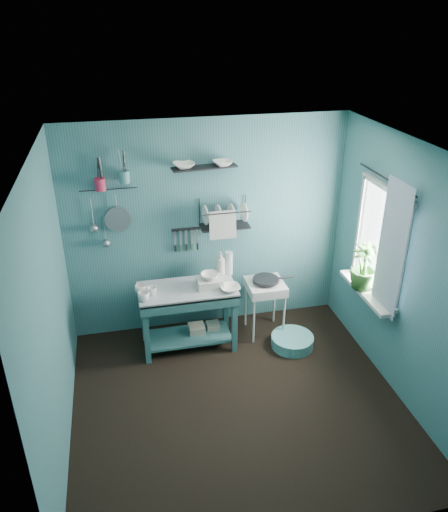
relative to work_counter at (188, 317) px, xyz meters
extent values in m
plane|color=black|center=(0.32, -1.03, -0.38)|extent=(3.20, 3.20, 0.00)
plane|color=silver|center=(0.32, -1.03, 2.12)|extent=(3.20, 3.20, 0.00)
plane|color=#336469|center=(0.32, 0.47, 0.87)|extent=(3.20, 0.00, 3.20)
plane|color=#336469|center=(0.32, -2.53, 0.87)|extent=(3.20, 0.00, 3.20)
plane|color=#336469|center=(-1.28, -1.03, 0.87)|extent=(0.00, 3.00, 3.00)
plane|color=#336469|center=(1.92, -1.03, 0.87)|extent=(0.00, 3.00, 3.00)
cube|color=#2E6061|center=(0.00, 0.00, 0.00)|extent=(1.12, 0.64, 0.76)
imported|color=white|center=(-0.48, -0.16, 0.43)|extent=(0.12, 0.12, 0.10)
imported|color=white|center=(-0.38, -0.06, 0.43)|extent=(0.14, 0.14, 0.09)
imported|color=white|center=(-0.50, 0.00, 0.43)|extent=(0.17, 0.17, 0.10)
cube|color=beige|center=(0.25, -0.02, 0.43)|extent=(0.28, 0.22, 0.10)
imported|color=white|center=(0.25, -0.02, 0.51)|extent=(0.20, 0.19, 0.06)
imported|color=beige|center=(0.42, 0.20, 0.53)|extent=(0.11, 0.12, 0.30)
cylinder|color=silver|center=(0.52, 0.22, 0.52)|extent=(0.09, 0.09, 0.28)
imported|color=white|center=(0.45, -0.15, 0.41)|extent=(0.22, 0.22, 0.05)
cube|color=silver|center=(0.92, 0.07, -0.04)|extent=(0.48, 0.48, 0.68)
cylinder|color=black|center=(0.92, 0.07, 0.33)|extent=(0.30, 0.30, 0.03)
cube|color=black|center=(0.07, 0.44, 0.89)|extent=(0.32, 0.02, 0.03)
cube|color=black|center=(0.50, 0.34, 1.08)|extent=(0.56, 0.26, 0.32)
cube|color=black|center=(0.28, 0.37, 1.61)|extent=(0.71, 0.24, 0.02)
imported|color=white|center=(0.06, 0.37, 1.64)|extent=(0.25, 0.25, 0.06)
imported|color=white|center=(0.48, 0.37, 1.68)|extent=(0.23, 0.23, 0.05)
cylinder|color=#B9223F|center=(-0.81, 0.39, 1.50)|extent=(0.11, 0.11, 0.13)
cylinder|color=teal|center=(-0.56, 0.39, 1.56)|extent=(0.11, 0.11, 0.13)
cylinder|color=#919298|center=(-0.67, 0.42, 1.08)|extent=(0.28, 0.03, 0.28)
cylinder|color=#919298|center=(-0.93, 0.43, 1.18)|extent=(0.01, 0.01, 0.30)
cylinder|color=#919298|center=(-0.82, 0.43, 0.99)|extent=(0.01, 0.01, 0.30)
cylinder|color=black|center=(-0.73, 0.44, 1.42)|extent=(0.60, 0.01, 0.01)
plane|color=white|center=(1.91, -0.58, 1.02)|extent=(0.00, 1.10, 1.10)
cube|color=silver|center=(1.82, -0.58, 0.43)|extent=(0.16, 0.95, 0.04)
plane|color=silver|center=(1.84, -0.88, 1.07)|extent=(0.00, 1.35, 1.35)
cylinder|color=black|center=(1.86, -0.58, 1.67)|extent=(0.02, 1.05, 0.02)
imported|color=#2F6126|center=(1.80, -0.52, 0.70)|extent=(0.32, 0.32, 0.51)
cube|color=gray|center=(0.10, 0.05, -0.27)|extent=(0.18, 0.18, 0.22)
cube|color=gray|center=(0.30, 0.08, -0.28)|extent=(0.15, 0.15, 0.20)
cylinder|color=teal|center=(1.16, -0.28, -0.31)|extent=(0.49, 0.49, 0.13)
camera|label=1|loc=(-0.64, -4.70, 3.13)|focal=35.00mm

